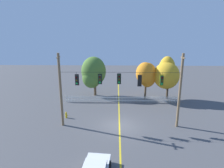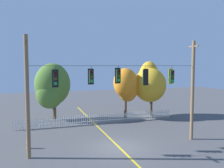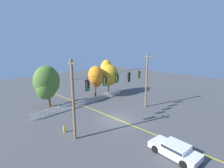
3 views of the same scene
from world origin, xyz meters
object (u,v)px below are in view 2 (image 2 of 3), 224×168
traffic_signal_northbound_primary (55,78)px  traffic_signal_westbound_side (172,76)px  autumn_maple_mid (126,84)px  traffic_signal_northbound_secondary (145,77)px  autumn_oak_far_east (150,83)px  traffic_signal_eastbound_side (118,76)px  autumn_maple_near_fence (52,87)px  fire_hydrant (28,143)px  traffic_signal_southbound_primary (91,77)px

traffic_signal_northbound_primary → traffic_signal_westbound_side: 9.02m
traffic_signal_northbound_primary → autumn_maple_mid: 12.58m
traffic_signal_westbound_side → traffic_signal_northbound_secondary: bearing=-179.5°
autumn_maple_mid → traffic_signal_northbound_primary: bearing=-134.3°
traffic_signal_northbound_primary → autumn_oak_far_east: (11.82, 9.14, -1.27)m
traffic_signal_eastbound_side → autumn_maple_mid: bearing=64.7°
autumn_maple_near_fence → fire_hydrant: 9.66m
traffic_signal_northbound_secondary → fire_hydrant: (-8.60, 1.96, -4.92)m
traffic_signal_eastbound_side → fire_hydrant: size_ratio=1.69×
traffic_signal_northbound_primary → autumn_oak_far_east: 15.00m
traffic_signal_southbound_primary → traffic_signal_northbound_secondary: (4.20, -0.02, -0.09)m
traffic_signal_northbound_secondary → autumn_oak_far_east: size_ratio=0.22×
traffic_signal_southbound_primary → traffic_signal_westbound_side: same height
autumn_maple_near_fence → autumn_maple_mid: size_ratio=1.09×
traffic_signal_southbound_primary → autumn_maple_mid: (6.27, 8.95, -1.39)m
traffic_signal_northbound_primary → fire_hydrant: size_ratio=1.89×
fire_hydrant → autumn_maple_mid: bearing=33.3°
traffic_signal_northbound_secondary → fire_hydrant: traffic_signal_northbound_secondary is taller
autumn_maple_near_fence → fire_hydrant: (-2.37, -8.73, -3.37)m
traffic_signal_eastbound_side → autumn_maple_near_fence: autumn_maple_near_fence is taller
traffic_signal_northbound_secondary → traffic_signal_westbound_side: size_ratio=1.01×
traffic_signal_northbound_primary → autumn_oak_far_east: autumn_oak_far_east is taller
traffic_signal_southbound_primary → autumn_oak_far_east: size_ratio=0.20×
traffic_signal_southbound_primary → autumn_maple_near_fence: 10.99m
traffic_signal_eastbound_side → fire_hydrant: 8.40m
traffic_signal_northbound_secondary → autumn_maple_near_fence: (-6.23, 10.69, -1.55)m
traffic_signal_northbound_secondary → traffic_signal_eastbound_side: bearing=179.5°
traffic_signal_southbound_primary → traffic_signal_northbound_secondary: same height
traffic_signal_eastbound_side → traffic_signal_northbound_secondary: 2.17m
traffic_signal_westbound_side → autumn_maple_mid: 9.05m
traffic_signal_eastbound_side → autumn_maple_near_fence: 11.54m
autumn_oak_far_east → fire_hydrant: 15.94m
traffic_signal_southbound_primary → traffic_signal_eastbound_side: 2.03m
autumn_maple_mid → autumn_oak_far_east: size_ratio=0.88×
autumn_maple_near_fence → traffic_signal_southbound_primary: bearing=-79.3°
traffic_signal_northbound_secondary → autumn_oak_far_east: (5.14, 9.16, -1.27)m
traffic_signal_eastbound_side → traffic_signal_westbound_side: same height
traffic_signal_westbound_side → fire_hydrant: (-10.94, 1.94, -4.92)m
traffic_signal_southbound_primary → traffic_signal_northbound_primary: bearing=180.0°
traffic_signal_northbound_primary → traffic_signal_southbound_primary: 2.48m
autumn_oak_far_east → traffic_signal_northbound_primary: bearing=-142.3°
traffic_signal_southbound_primary → traffic_signal_northbound_secondary: bearing=-0.3°
traffic_signal_northbound_primary → autumn_maple_mid: size_ratio=0.25×
traffic_signal_northbound_primary → traffic_signal_northbound_secondary: (6.68, -0.02, 0.00)m
traffic_signal_southbound_primary → fire_hydrant: (-4.40, 1.94, -5.01)m
autumn_oak_far_east → autumn_maple_near_fence: bearing=172.3°
traffic_signal_northbound_secondary → autumn_maple_mid: size_ratio=0.25×
autumn_maple_mid → traffic_signal_westbound_side: bearing=-88.2°
autumn_oak_far_east → fire_hydrant: bearing=-152.3°
traffic_signal_northbound_secondary → autumn_maple_mid: traffic_signal_northbound_secondary is taller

